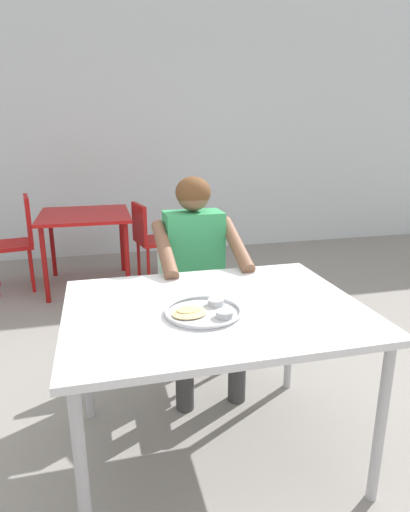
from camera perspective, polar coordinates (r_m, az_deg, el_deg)
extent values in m
cube|color=gray|center=(2.31, 1.78, -24.30)|extent=(12.00, 12.00, 0.05)
cube|color=silver|center=(5.36, -9.35, 18.52)|extent=(12.00, 0.12, 3.40)
cube|color=silver|center=(1.86, 1.26, -7.03)|extent=(1.26, 0.96, 0.03)
cylinder|color=#B2B2B7|center=(1.66, -15.99, -26.54)|extent=(0.04, 0.04, 0.72)
cylinder|color=#B2B2B7|center=(1.95, 22.27, -19.92)|extent=(0.04, 0.04, 0.72)
cylinder|color=#B2B2B7|center=(2.35, -15.53, -12.64)|extent=(0.04, 0.04, 0.72)
cylinder|color=#B2B2B7|center=(2.56, 11.21, -9.80)|extent=(0.04, 0.04, 0.72)
cylinder|color=#B7BABF|center=(1.78, -0.26, -7.63)|extent=(0.32, 0.32, 0.01)
torus|color=#B7BABF|center=(1.77, -0.26, -7.30)|extent=(0.32, 0.32, 0.01)
cylinder|color=#B2B5BA|center=(1.73, 2.59, -7.72)|extent=(0.07, 0.07, 0.03)
cylinder|color=maroon|center=(1.73, 2.59, -7.55)|extent=(0.06, 0.06, 0.01)
cylinder|color=#B2B5BA|center=(1.84, 1.45, -6.15)|extent=(0.07, 0.07, 0.03)
cylinder|color=#9E4714|center=(1.84, 1.45, -5.99)|extent=(0.06, 0.06, 0.01)
ellipsoid|color=#DBB77A|center=(1.76, -2.04, -7.53)|extent=(0.18, 0.17, 0.01)
ellipsoid|color=tan|center=(1.77, -2.17, -7.09)|extent=(0.12, 0.10, 0.01)
cube|color=silver|center=(2.74, -1.70, -6.42)|extent=(0.39, 0.40, 0.04)
cube|color=silver|center=(2.83, -2.58, -0.88)|extent=(0.37, 0.04, 0.41)
cylinder|color=silver|center=(2.73, 2.27, -11.56)|extent=(0.03, 0.03, 0.40)
cylinder|color=silver|center=(2.67, -4.13, -12.33)|extent=(0.03, 0.03, 0.40)
cylinder|color=silver|center=(3.00, 0.51, -8.88)|extent=(0.03, 0.03, 0.40)
cylinder|color=silver|center=(2.94, -5.29, -9.49)|extent=(0.03, 0.03, 0.40)
cylinder|color=#3A3A3A|center=(2.48, 4.29, -14.26)|extent=(0.10, 0.10, 0.44)
cylinder|color=#3A3A3A|center=(2.53, 2.92, -6.99)|extent=(0.13, 0.40, 0.12)
cylinder|color=#3A3A3A|center=(2.41, -2.72, -15.22)|extent=(0.10, 0.10, 0.44)
cylinder|color=#3A3A3A|center=(2.46, -3.81, -7.70)|extent=(0.13, 0.40, 0.12)
cube|color=#339959|center=(2.58, -1.52, -0.07)|extent=(0.34, 0.20, 0.54)
cylinder|color=brown|center=(2.44, 4.14, 1.58)|extent=(0.08, 0.46, 0.25)
cylinder|color=brown|center=(2.34, -5.40, 0.91)|extent=(0.08, 0.46, 0.25)
sphere|color=brown|center=(2.50, -1.58, 8.13)|extent=(0.19, 0.19, 0.19)
ellipsoid|color=brown|center=(2.50, -1.59, 8.45)|extent=(0.21, 0.20, 0.18)
cube|color=#B71414|center=(4.25, -15.70, 5.26)|extent=(0.83, 0.88, 0.03)
cylinder|color=maroon|center=(4.00, -20.48, -1.20)|extent=(0.04, 0.04, 0.69)
cylinder|color=maroon|center=(3.97, -10.28, -0.50)|extent=(0.04, 0.04, 0.69)
cylinder|color=maroon|center=(4.72, -19.59, 1.50)|extent=(0.04, 0.04, 0.69)
cylinder|color=maroon|center=(4.70, -10.97, 2.11)|extent=(0.04, 0.04, 0.69)
cube|color=#B41212|center=(4.44, -24.37, 1.33)|extent=(0.45, 0.46, 0.04)
cube|color=#B41212|center=(4.39, -22.39, 4.57)|extent=(0.10, 0.38, 0.44)
cylinder|color=#B41212|center=(4.35, -21.96, -1.84)|extent=(0.03, 0.03, 0.42)
cylinder|color=#B41212|center=(4.66, -22.17, -0.70)|extent=(0.03, 0.03, 0.42)
cube|color=#A81514|center=(4.35, -6.07, 2.09)|extent=(0.50, 0.47, 0.04)
cube|color=#A81514|center=(4.24, -8.71, 4.39)|extent=(0.11, 0.37, 0.36)
cylinder|color=#A81514|center=(4.61, -4.60, 0.16)|extent=(0.03, 0.03, 0.40)
cylinder|color=#A81514|center=(4.33, -3.07, -0.89)|extent=(0.03, 0.03, 0.40)
cylinder|color=#A81514|center=(4.50, -8.79, -0.39)|extent=(0.03, 0.03, 0.40)
cylinder|color=#A81514|center=(4.21, -7.50, -1.50)|extent=(0.03, 0.03, 0.40)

